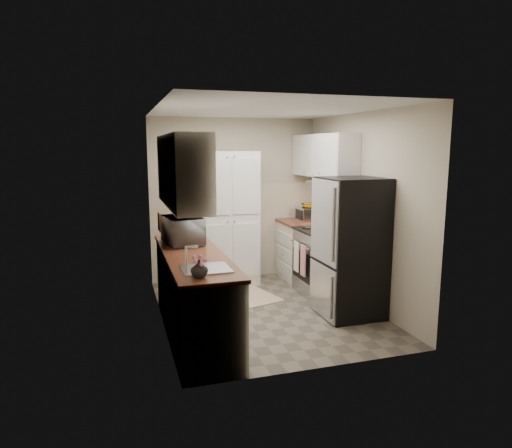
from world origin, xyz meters
name	(u,v)px	position (x,y,z in m)	size (l,w,h in m)	color
ground	(267,311)	(0.00, 0.00, 0.00)	(3.20, 3.20, 0.00)	#665B4C
room_shell	(266,183)	(-0.02, -0.01, 1.63)	(2.64, 3.24, 2.52)	#B4AA92
pantry_cabinet	(226,219)	(-0.20, 1.32, 1.00)	(0.90, 0.55, 2.00)	silver
base_cabinet_left	(194,295)	(-0.99, -0.43, 0.44)	(0.60, 2.30, 0.88)	silver
countertop_left	(193,255)	(-0.99, -0.43, 0.90)	(0.63, 2.33, 0.04)	brown
base_cabinet_right	(302,252)	(0.99, 1.19, 0.44)	(0.60, 0.80, 0.88)	silver
countertop_right	(303,223)	(0.99, 1.19, 0.90)	(0.63, 0.83, 0.04)	brown
electric_range	(324,261)	(0.97, 0.39, 0.48)	(0.71, 0.78, 1.13)	#B7B7BC
refrigerator	(351,247)	(0.94, -0.41, 0.85)	(0.70, 0.72, 1.70)	#B7B7BC
microwave	(183,230)	(-1.02, 0.09, 1.08)	(0.59, 0.40, 0.32)	silver
wine_bottle	(176,225)	(-1.04, 0.56, 1.07)	(0.08, 0.08, 0.30)	black
flower_vase	(199,269)	(-1.09, -1.39, 1.00)	(0.15, 0.15, 0.16)	silver
cutting_board	(191,224)	(-0.83, 0.68, 1.05)	(0.02, 0.21, 0.26)	#428337
toaster_oven	(307,214)	(1.09, 1.26, 1.02)	(0.28, 0.35, 0.20)	silver
fruit_basket	(309,204)	(1.11, 1.25, 1.17)	(0.23, 0.23, 0.10)	#FFA500
kitchen_mat	(250,295)	(-0.03, 0.63, 0.01)	(0.55, 0.89, 0.01)	#CEAF8D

